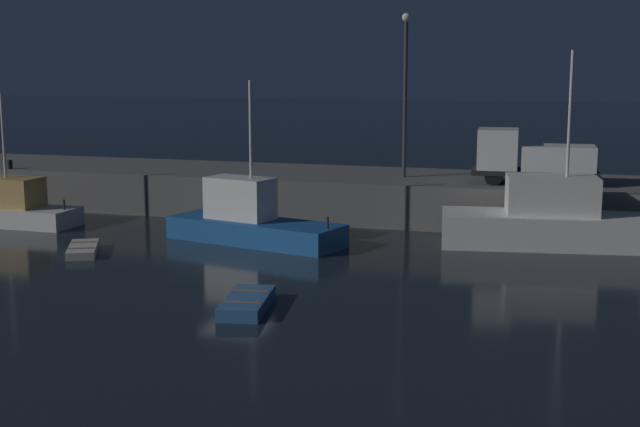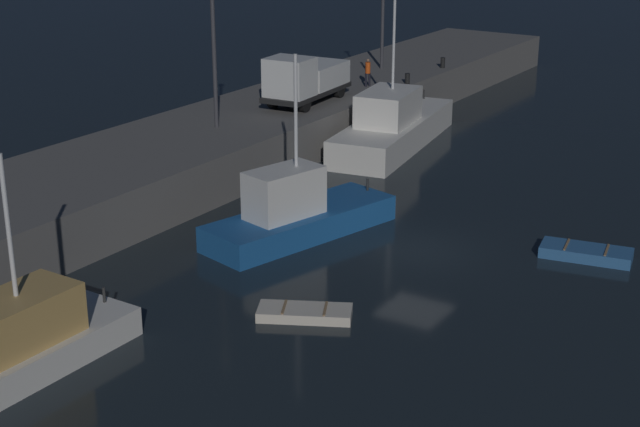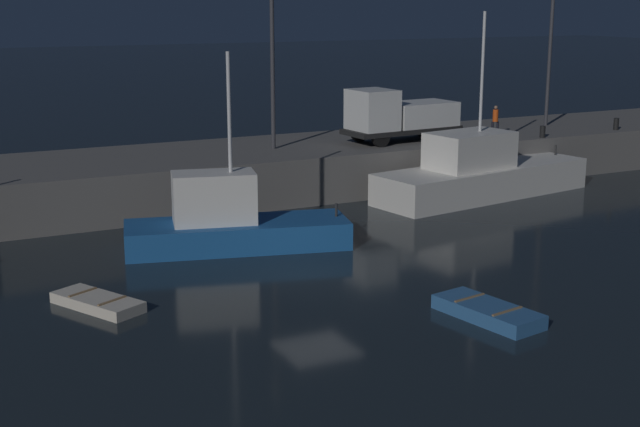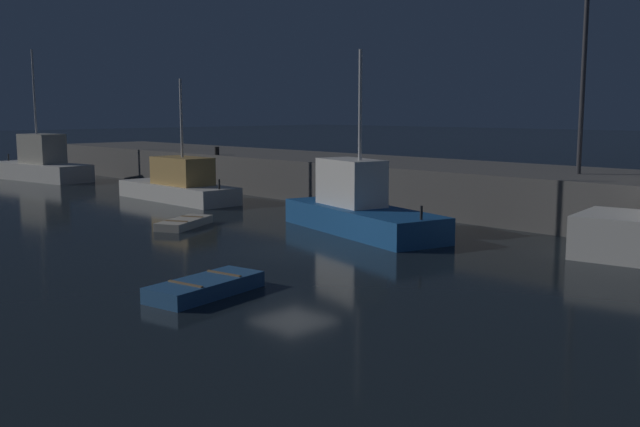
{
  "view_description": "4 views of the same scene",
  "coord_description": "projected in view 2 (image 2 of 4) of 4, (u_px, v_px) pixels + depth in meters",
  "views": [
    {
      "loc": [
        13.2,
        -31.61,
        7.92
      ],
      "look_at": [
        2.44,
        3.36,
        1.7
      ],
      "focal_mm": 49.61,
      "sensor_mm": 36.0,
      "label": 1
    },
    {
      "loc": [
        -30.41,
        -15.14,
        13.51
      ],
      "look_at": [
        -1.81,
        3.19,
        1.42
      ],
      "focal_mm": 53.92,
      "sensor_mm": 36.0,
      "label": 2
    },
    {
      "loc": [
        -12.36,
        -24.94,
        8.92
      ],
      "look_at": [
        2.46,
        4.66,
        0.93
      ],
      "focal_mm": 49.51,
      "sensor_mm": 36.0,
      "label": 3
    },
    {
      "loc": [
        18.08,
        -16.55,
        4.84
      ],
      "look_at": [
        -1.9,
        3.18,
        0.82
      ],
      "focal_mm": 40.48,
      "sensor_mm": 36.0,
      "label": 4
    }
  ],
  "objects": [
    {
      "name": "dockworker",
      "position": [
        368.0,
        71.0,
        53.7
      ],
      "size": [
        0.41,
        0.34,
        1.56
      ],
      "color": "black",
      "rests_on": "pier_quay"
    },
    {
      "name": "bollard_east",
      "position": [
        443.0,
        63.0,
        58.99
      ],
      "size": [
        0.28,
        0.28,
        0.64
      ],
      "primitive_type": "cylinder",
      "color": "black",
      "rests_on": "pier_quay"
    },
    {
      "name": "ground_plane",
      "position": [
        417.0,
        251.0,
        36.35
      ],
      "size": [
        320.0,
        320.0,
        0.0
      ],
      "primitive_type": "plane",
      "color": "black"
    },
    {
      "name": "lamp_post_west",
      "position": [
        213.0,
        25.0,
        43.72
      ],
      "size": [
        0.44,
        0.44,
        8.24
      ],
      "color": "#38383D",
      "rests_on": "pier_quay"
    },
    {
      "name": "fishing_boat_blue",
      "position": [
        11.0,
        349.0,
        26.99
      ],
      "size": [
        8.34,
        2.52,
        6.49
      ],
      "color": "silver",
      "rests_on": "ground"
    },
    {
      "name": "pier_quay",
      "position": [
        153.0,
        169.0,
        42.68
      ],
      "size": [
        75.74,
        7.44,
        2.16
      ],
      "color": "#5B5956",
      "rests_on": "ground"
    },
    {
      "name": "dinghy_orange_near",
      "position": [
        586.0,
        253.0,
        35.57
      ],
      "size": [
        1.89,
        3.48,
        0.46
      ],
      "color": "#2D6099",
      "rests_on": "ground"
    },
    {
      "name": "bollard_west",
      "position": [
        407.0,
        79.0,
        54.53
      ],
      "size": [
        0.28,
        0.28,
        0.6
      ],
      "primitive_type": "cylinder",
      "color": "black",
      "rests_on": "pier_quay"
    },
    {
      "name": "rowboat_white_mid",
      "position": [
        305.0,
        313.0,
        30.82
      ],
      "size": [
        2.41,
        3.22,
        0.37
      ],
      "color": "beige",
      "rests_on": "ground"
    },
    {
      "name": "fishing_trawler_red",
      "position": [
        392.0,
        126.0,
        49.75
      ],
      "size": [
        11.54,
        4.88,
        8.49
      ],
      "color": "silver",
      "rests_on": "ground"
    },
    {
      "name": "utility_truck",
      "position": [
        305.0,
        79.0,
        49.54
      ],
      "size": [
        6.07,
        2.62,
        2.64
      ],
      "color": "black",
      "rests_on": "pier_quay"
    },
    {
      "name": "fishing_boat_white",
      "position": [
        296.0,
        214.0,
        37.46
      ],
      "size": [
        8.58,
        4.54,
        7.2
      ],
      "color": "#195193",
      "rests_on": "ground"
    }
  ]
}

